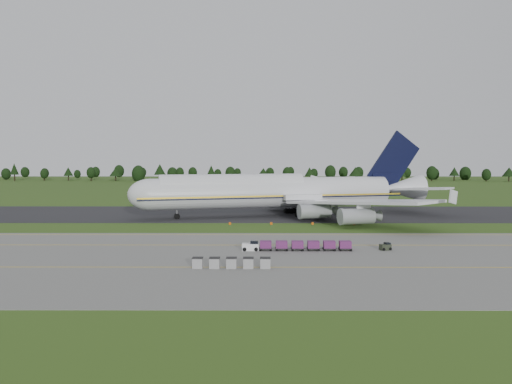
{
  "coord_description": "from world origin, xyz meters",
  "views": [
    {
      "loc": [
        -1.06,
        -110.34,
        15.77
      ],
      "look_at": [
        -1.43,
        2.0,
        7.91
      ],
      "focal_mm": 35.0,
      "sensor_mm": 36.0,
      "label": 1
    }
  ],
  "objects_px": {
    "utility_cart": "(385,247)",
    "edge_markers": "(292,224)",
    "baggage_train": "(295,245)",
    "aircraft": "(278,191)",
    "uld_row": "(231,263)"
  },
  "relations": [
    {
      "from": "baggage_train",
      "to": "edge_markers",
      "type": "bearing_deg",
      "value": 87.09
    },
    {
      "from": "utility_cart",
      "to": "edge_markers",
      "type": "height_order",
      "value": "utility_cart"
    },
    {
      "from": "edge_markers",
      "to": "aircraft",
      "type": "bearing_deg",
      "value": 98.21
    },
    {
      "from": "baggage_train",
      "to": "edge_markers",
      "type": "distance_m",
      "value": 32.39
    },
    {
      "from": "baggage_train",
      "to": "aircraft",
      "type": "bearing_deg",
      "value": 90.97
    },
    {
      "from": "uld_row",
      "to": "aircraft",
      "type": "bearing_deg",
      "value": 81.63
    },
    {
      "from": "utility_cart",
      "to": "edge_markers",
      "type": "bearing_deg",
      "value": 113.08
    },
    {
      "from": "utility_cart",
      "to": "aircraft",
      "type": "bearing_deg",
      "value": 108.13
    },
    {
      "from": "aircraft",
      "to": "baggage_train",
      "type": "xyz_separation_m",
      "value": [
        0.84,
        -49.54,
        -5.71
      ]
    },
    {
      "from": "aircraft",
      "to": "uld_row",
      "type": "bearing_deg",
      "value": -98.37
    },
    {
      "from": "baggage_train",
      "to": "utility_cart",
      "type": "distance_m",
      "value": 15.26
    },
    {
      "from": "utility_cart",
      "to": "edge_markers",
      "type": "xyz_separation_m",
      "value": [
        -13.61,
        31.95,
        -0.27
      ]
    },
    {
      "from": "uld_row",
      "to": "edge_markers",
      "type": "bearing_deg",
      "value": 75.6
    },
    {
      "from": "aircraft",
      "to": "edge_markers",
      "type": "xyz_separation_m",
      "value": [
        2.48,
        -17.21,
        -6.37
      ]
    },
    {
      "from": "uld_row",
      "to": "edge_markers",
      "type": "relative_size",
      "value": 0.38
    }
  ]
}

